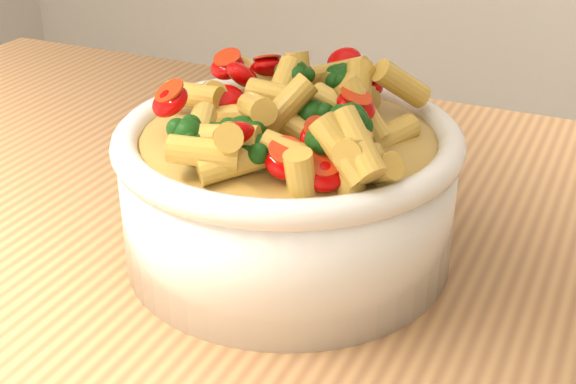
% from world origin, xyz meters
% --- Properties ---
extents(serving_bowl, '(0.24, 0.24, 0.10)m').
position_xyz_m(serving_bowl, '(-0.03, 0.04, 0.95)').
color(serving_bowl, white).
rests_on(serving_bowl, table).
extents(pasta_salad, '(0.19, 0.19, 0.04)m').
position_xyz_m(pasta_salad, '(-0.03, 0.04, 1.02)').
color(pasta_salad, '#E6BA48').
rests_on(pasta_salad, serving_bowl).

